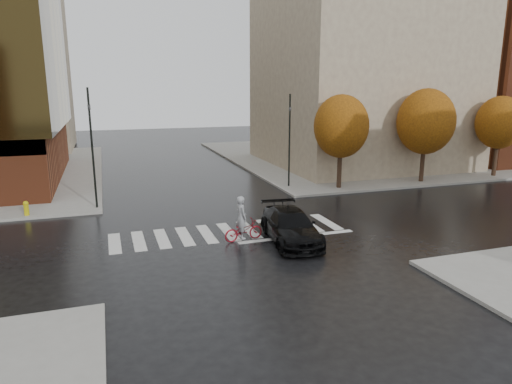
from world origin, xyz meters
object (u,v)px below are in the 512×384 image
(sedan, at_px, (291,226))
(traffic_light_ne, at_px, (290,136))
(cyclist, at_px, (243,226))
(fire_hydrant, at_px, (26,207))
(traffic_light_nw, at_px, (92,141))

(sedan, height_order, traffic_light_ne, traffic_light_ne)
(cyclist, relative_size, fire_hydrant, 2.67)
(traffic_light_ne, relative_size, fire_hydrant, 7.98)
(traffic_light_ne, height_order, fire_hydrant, traffic_light_ne)
(sedan, height_order, traffic_light_nw, traffic_light_nw)
(traffic_light_ne, bearing_deg, sedan, 64.21)
(traffic_light_nw, distance_m, fire_hydrant, 5.11)
(traffic_light_nw, xyz_separation_m, fire_hydrant, (-3.70, -0.56, -3.48))
(sedan, height_order, fire_hydrant, sedan)
(traffic_light_nw, bearing_deg, cyclist, 41.01)
(sedan, distance_m, traffic_light_nw, 12.89)
(sedan, height_order, cyclist, cyclist)
(cyclist, distance_m, traffic_light_ne, 12.31)
(cyclist, height_order, traffic_light_nw, traffic_light_nw)
(cyclist, xyz_separation_m, traffic_light_nw, (-6.62, 8.06, 3.34))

